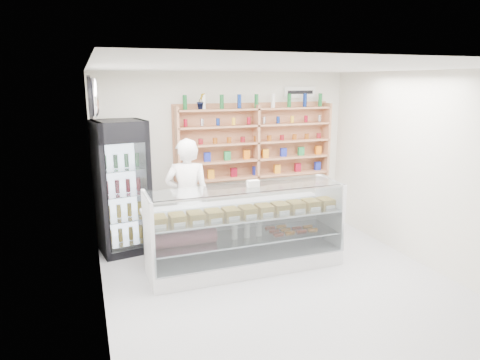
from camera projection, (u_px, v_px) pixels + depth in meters
name	position (u px, v px, depth m)	size (l,w,h in m)	color
room	(290.00, 186.00, 5.22)	(5.00, 5.00, 5.00)	#AFB0B5
display_counter	(245.00, 245.00, 6.17)	(2.79, 0.83, 1.21)	white
shop_worker	(188.00, 199.00, 6.44)	(0.67, 0.44, 1.84)	white
drinks_cooler	(122.00, 187.00, 6.64)	(0.86, 0.84, 2.08)	black
wall_shelving	(256.00, 143.00, 7.49)	(2.84, 0.28, 1.33)	tan
potted_plant	(201.00, 101.00, 6.99)	(0.15, 0.12, 0.26)	#1E6626
security_mirror	(94.00, 97.00, 5.35)	(0.15, 0.50, 0.50)	silver
wall_sign	(300.00, 92.00, 7.71)	(0.62, 0.03, 0.20)	white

